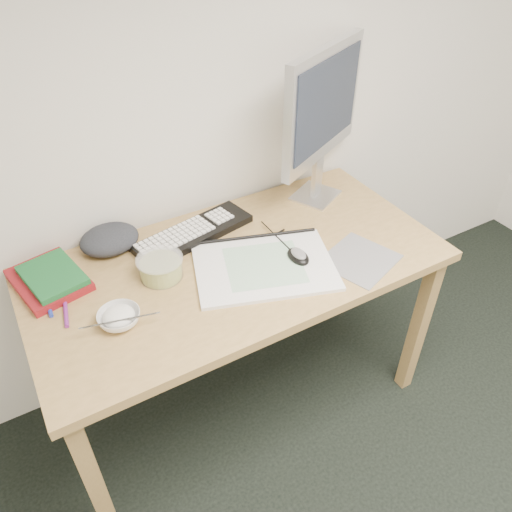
{
  "coord_description": "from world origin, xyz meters",
  "views": [
    {
      "loc": [
        -0.86,
        0.26,
        1.82
      ],
      "look_at": [
        -0.24,
        1.33,
        0.83
      ],
      "focal_mm": 35.0,
      "sensor_mm": 36.0,
      "label": 1
    }
  ],
  "objects": [
    {
      "name": "marker_blue",
      "position": [
        -0.86,
        1.54,
        0.76
      ],
      "size": [
        0.02,
        0.14,
        0.01
      ],
      "primitive_type": "cylinder",
      "rotation": [
        0.0,
        1.57,
        1.54
      ],
      "color": "#2137B3",
      "rests_on": "desk"
    },
    {
      "name": "mousepad",
      "position": [
        0.11,
        1.23,
        0.75
      ],
      "size": [
        0.29,
        0.28,
        0.0
      ],
      "primitive_type": "cube",
      "rotation": [
        0.0,
        0.0,
        0.34
      ],
      "color": "slate",
      "rests_on": "desk"
    },
    {
      "name": "keyboard",
      "position": [
        -0.33,
        1.63,
        0.76
      ],
      "size": [
        0.46,
        0.23,
        0.03
      ],
      "primitive_type": "cube",
      "rotation": [
        0.0,
        0.0,
        0.2
      ],
      "color": "black",
      "rests_on": "desk"
    },
    {
      "name": "pencil_black",
      "position": [
        -0.1,
        1.48,
        0.75
      ],
      "size": [
        0.16,
        0.04,
        0.01
      ],
      "primitive_type": "cylinder",
      "rotation": [
        0.0,
        1.57,
        0.21
      ],
      "color": "black",
      "rests_on": "desk"
    },
    {
      "name": "marker_purple",
      "position": [
        -0.82,
        1.47,
        0.76
      ],
      "size": [
        0.04,
        0.14,
        0.01
      ],
      "primitive_type": "cylinder",
      "rotation": [
        0.0,
        1.57,
        1.39
      ],
      "color": "#73227F",
      "rests_on": "desk"
    },
    {
      "name": "desk",
      "position": [
        -0.26,
        1.43,
        0.67
      ],
      "size": [
        1.4,
        0.7,
        0.75
      ],
      "color": "tan",
      "rests_on": "ground"
    },
    {
      "name": "marker_orange",
      "position": [
        -0.83,
        1.56,
        0.76
      ],
      "size": [
        0.03,
        0.12,
        0.01
      ],
      "primitive_type": "cylinder",
      "rotation": [
        0.0,
        1.57,
        1.4
      ],
      "color": "orange",
      "rests_on": "desk"
    },
    {
      "name": "monitor",
      "position": [
        0.21,
        1.64,
        1.12
      ],
      "size": [
        0.47,
        0.26,
        0.59
      ],
      "rotation": [
        0.0,
        0.0,
        0.46
      ],
      "color": "silver",
      "rests_on": "desk"
    },
    {
      "name": "cloth_lump",
      "position": [
        -0.61,
        1.72,
        0.79
      ],
      "size": [
        0.19,
        0.16,
        0.07
      ],
      "primitive_type": "ellipsoid",
      "rotation": [
        0.0,
        0.0,
        0.14
      ],
      "color": "#222629",
      "rests_on": "desk"
    },
    {
      "name": "pencil_tan",
      "position": [
        -0.25,
        1.51,
        0.75
      ],
      "size": [
        0.17,
        0.1,
        0.01
      ],
      "primitive_type": "cylinder",
      "rotation": [
        0.0,
        1.57,
        -0.52
      ],
      "color": "tan",
      "rests_on": "desk"
    },
    {
      "name": "sketchpad",
      "position": [
        -0.2,
        1.35,
        0.76
      ],
      "size": [
        0.54,
        0.46,
        0.01
      ],
      "primitive_type": "cube",
      "rotation": [
        0.0,
        0.0,
        -0.32
      ],
      "color": "silver",
      "rests_on": "desk"
    },
    {
      "name": "chopsticks",
      "position": [
        -0.7,
        1.31,
        0.79
      ],
      "size": [
        0.21,
        0.07,
        0.02
      ],
      "primitive_type": "cylinder",
      "rotation": [
        0.0,
        1.57,
        -0.24
      ],
      "color": "#B0B0B3",
      "rests_on": "rice_bowl"
    },
    {
      "name": "fruit_tub",
      "position": [
        -0.51,
        1.48,
        0.79
      ],
      "size": [
        0.17,
        0.17,
        0.07
      ],
      "primitive_type": "cylinder",
      "rotation": [
        0.0,
        0.0,
        -0.11
      ],
      "color": "#F2C755",
      "rests_on": "desk"
    },
    {
      "name": "book_green",
      "position": [
        -0.82,
        1.62,
        0.79
      ],
      "size": [
        0.2,
        0.24,
        0.02
      ],
      "primitive_type": "cube",
      "rotation": [
        0.0,
        0.0,
        0.2
      ],
      "color": "#175C2A",
      "rests_on": "book_red"
    },
    {
      "name": "mouse",
      "position": [
        -0.08,
        1.33,
        0.78
      ],
      "size": [
        0.06,
        0.1,
        0.03
      ],
      "primitive_type": "ellipsoid",
      "rotation": [
        0.0,
        0.0,
        -0.03
      ],
      "color": "black",
      "rests_on": "sketchpad"
    },
    {
      "name": "book_red",
      "position": [
        -0.84,
        1.63,
        0.76
      ],
      "size": [
        0.24,
        0.29,
        0.03
      ],
      "primitive_type": "cube",
      "rotation": [
        0.0,
        0.0,
        0.21
      ],
      "color": "maroon",
      "rests_on": "desk"
    },
    {
      "name": "pencil_pink",
      "position": [
        -0.25,
        1.51,
        0.75
      ],
      "size": [
        0.17,
        0.1,
        0.01
      ],
      "primitive_type": "cylinder",
      "rotation": [
        0.0,
        1.57,
        -0.52
      ],
      "color": "#CA658F",
      "rests_on": "desk"
    },
    {
      "name": "rice_bowl",
      "position": [
        -0.69,
        1.35,
        0.77
      ],
      "size": [
        0.13,
        0.13,
        0.04
      ],
      "primitive_type": "imported",
      "rotation": [
        0.0,
        0.0,
        0.06
      ],
      "color": "silver",
      "rests_on": "desk"
    }
  ]
}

